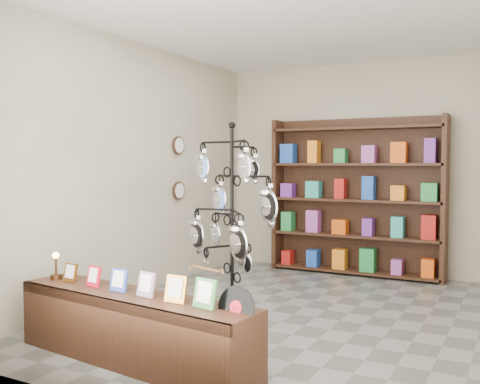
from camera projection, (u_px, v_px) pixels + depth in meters
name	position (u px, v px, depth m)	size (l,w,h in m)	color
ground	(293.00, 314.00, 5.53)	(5.00, 5.00, 0.00)	slate
room_envelope	(294.00, 135.00, 5.43)	(5.00, 5.00, 5.00)	#BEB399
display_tree	(232.00, 210.00, 4.97)	(1.06, 1.06, 1.94)	black
front_shelf	(133.00, 328.00, 4.17)	(2.24, 0.71, 0.78)	black
back_shelving	(356.00, 201.00, 7.50)	(2.42, 0.36, 2.20)	black
wall_clocks	(179.00, 168.00, 7.08)	(0.03, 0.24, 0.84)	black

